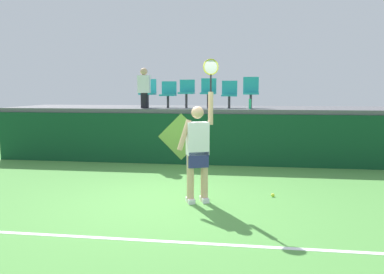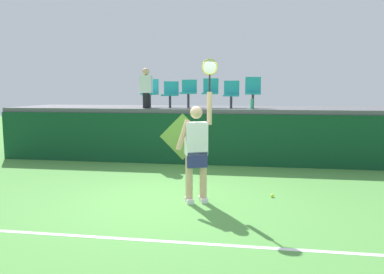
% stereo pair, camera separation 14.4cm
% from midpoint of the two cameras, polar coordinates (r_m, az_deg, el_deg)
% --- Properties ---
extents(ground_plane, '(40.00, 40.00, 0.00)m').
position_cam_midpoint_polar(ground_plane, '(6.80, -3.18, -9.95)').
color(ground_plane, '#519342').
extents(court_back_wall, '(11.37, 0.20, 1.38)m').
position_cam_midpoint_polar(court_back_wall, '(10.05, 0.98, -0.32)').
color(court_back_wall, '#0F4223').
rests_on(court_back_wall, ground_plane).
extents(spectator_platform, '(11.37, 2.55, 0.12)m').
position_cam_midpoint_polar(spectator_platform, '(11.19, 1.86, 4.31)').
color(spectator_platform, '#56565B').
rests_on(spectator_platform, court_back_wall).
extents(court_baseline_stripe, '(10.23, 0.08, 0.01)m').
position_cam_midpoint_polar(court_baseline_stripe, '(5.22, -7.32, -15.41)').
color(court_baseline_stripe, white).
rests_on(court_baseline_stripe, ground_plane).
extents(tennis_player, '(0.72, 0.38, 2.55)m').
position_cam_midpoint_polar(tennis_player, '(6.57, 1.33, -1.83)').
color(tennis_player, white).
rests_on(tennis_player, ground_plane).
extents(tennis_ball, '(0.07, 0.07, 0.07)m').
position_cam_midpoint_polar(tennis_ball, '(7.25, 12.82, -8.78)').
color(tennis_ball, '#D1E533').
rests_on(tennis_ball, ground_plane).
extents(water_bottle, '(0.07, 0.07, 0.28)m').
position_cam_midpoint_polar(water_bottle, '(10.07, 9.59, 5.02)').
color(water_bottle, '#26B272').
rests_on(water_bottle, spectator_platform).
extents(stadium_chair_0, '(0.44, 0.42, 0.84)m').
position_cam_midpoint_polar(stadium_chair_0, '(11.06, -6.06, 6.98)').
color(stadium_chair_0, '#38383D').
rests_on(stadium_chair_0, spectator_platform).
extents(stadium_chair_1, '(0.44, 0.42, 0.77)m').
position_cam_midpoint_polar(stadium_chair_1, '(10.92, -2.95, 6.79)').
color(stadium_chair_1, '#38383D').
rests_on(stadium_chair_1, spectator_platform).
extents(stadium_chair_2, '(0.44, 0.42, 0.81)m').
position_cam_midpoint_polar(stadium_chair_2, '(10.82, -0.12, 7.05)').
color(stadium_chair_2, '#38383D').
rests_on(stadium_chair_2, spectator_platform).
extents(stadium_chair_3, '(0.44, 0.42, 0.85)m').
position_cam_midpoint_polar(stadium_chair_3, '(10.74, 3.24, 7.08)').
color(stadium_chair_3, '#38383D').
rests_on(stadium_chair_3, spectator_platform).
extents(stadium_chair_4, '(0.44, 0.42, 0.78)m').
position_cam_midpoint_polar(stadium_chair_4, '(10.70, 6.47, 6.75)').
color(stadium_chair_4, '#38383D').
rests_on(stadium_chair_4, spectator_platform).
extents(stadium_chair_5, '(0.44, 0.42, 0.88)m').
position_cam_midpoint_polar(stadium_chair_5, '(10.69, 9.75, 7.04)').
color(stadium_chair_5, '#38383D').
rests_on(stadium_chair_5, spectator_platform).
extents(spectator_0, '(0.34, 0.21, 1.13)m').
position_cam_midpoint_polar(spectator_0, '(10.63, -6.70, 7.64)').
color(spectator_0, black).
rests_on(spectator_0, spectator_platform).
extents(wall_signage_mount, '(1.27, 0.01, 1.40)m').
position_cam_midpoint_polar(wall_signage_mount, '(10.11, -1.02, -4.24)').
color(wall_signage_mount, '#0F4223').
rests_on(wall_signage_mount, ground_plane).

